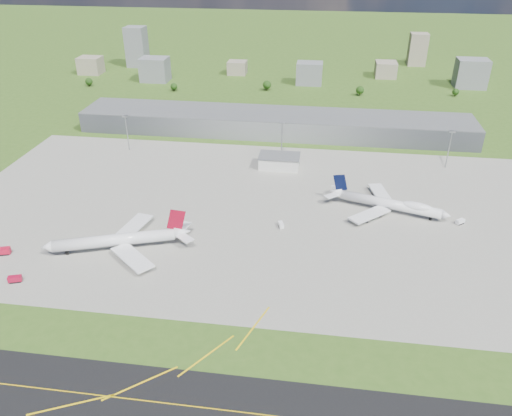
# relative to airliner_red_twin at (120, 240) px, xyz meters

# --- Properties ---
(ground) EXTENTS (1400.00, 1400.00, 0.00)m
(ground) POSITION_rel_airliner_red_twin_xyz_m (57.93, 158.31, -5.23)
(ground) COLOR #38591C
(ground) RESTS_ON ground
(apron) EXTENTS (360.00, 190.00, 0.08)m
(apron) POSITION_rel_airliner_red_twin_xyz_m (67.93, 48.31, -5.19)
(apron) COLOR gray
(apron) RESTS_ON ground
(terminal) EXTENTS (300.00, 42.00, 15.00)m
(terminal) POSITION_rel_airliner_red_twin_xyz_m (57.93, 173.31, 2.27)
(terminal) COLOR slate
(terminal) RESTS_ON ground
(ops_building) EXTENTS (26.00, 16.00, 8.00)m
(ops_building) POSITION_rel_airliner_red_twin_xyz_m (67.93, 108.31, -1.23)
(ops_building) COLOR silver
(ops_building) RESTS_ON ground
(mast_west) EXTENTS (3.50, 2.00, 25.90)m
(mast_west) POSITION_rel_airliner_red_twin_xyz_m (-42.07, 123.31, 12.48)
(mast_west) COLOR gray
(mast_west) RESTS_ON ground
(mast_center) EXTENTS (3.50, 2.00, 25.90)m
(mast_center) POSITION_rel_airliner_red_twin_xyz_m (67.93, 123.31, 12.48)
(mast_center) COLOR gray
(mast_center) RESTS_ON ground
(mast_east) EXTENTS (3.50, 2.00, 25.90)m
(mast_east) POSITION_rel_airliner_red_twin_xyz_m (177.93, 123.31, 12.48)
(mast_east) COLOR gray
(mast_east) RESTS_ON ground
(airliner_red_twin) EXTENTS (69.34, 52.69, 19.62)m
(airliner_red_twin) POSITION_rel_airliner_red_twin_xyz_m (0.00, 0.00, 0.00)
(airliner_red_twin) COLOR white
(airliner_red_twin) RESTS_ON ground
(airliner_blue_quad) EXTENTS (66.07, 50.72, 17.64)m
(airliner_blue_quad) POSITION_rel_airliner_red_twin_xyz_m (135.06, 56.79, -0.32)
(airliner_blue_quad) COLOR white
(airliner_blue_quad) RESTS_ON ground
(fire_truck) EXTENTS (8.56, 5.29, 3.56)m
(fire_truck) POSITION_rel_airliner_red_twin_xyz_m (-55.87, -12.80, -3.45)
(fire_truck) COLOR red
(fire_truck) RESTS_ON ground
(crash_tender) EXTENTS (6.26, 4.28, 3.04)m
(crash_tender) POSITION_rel_airliner_red_twin_xyz_m (-37.36, -32.19, -3.71)
(crash_tender) COLOR #A10B2A
(crash_tender) RESTS_ON ground
(tug_yellow) EXTENTS (3.60, 3.92, 1.72)m
(tug_yellow) POSITION_rel_airliner_red_twin_xyz_m (27.39, 13.42, -4.33)
(tug_yellow) COLOR orange
(tug_yellow) RESTS_ON ground
(van_white_near) EXTENTS (3.76, 5.64, 2.63)m
(van_white_near) POSITION_rel_airliner_red_twin_xyz_m (76.50, 31.48, -3.90)
(van_white_near) COLOR white
(van_white_near) RESTS_ON ground
(van_white_far) EXTENTS (5.41, 4.94, 2.58)m
(van_white_far) POSITION_rel_airliner_red_twin_xyz_m (171.74, 48.42, -3.92)
(van_white_far) COLOR white
(van_white_far) RESTS_ON ground
(bldg_far_w) EXTENTS (24.00, 20.00, 18.00)m
(bldg_far_w) POSITION_rel_airliner_red_twin_xyz_m (-162.07, 328.31, 3.77)
(bldg_far_w) COLOR gray
(bldg_far_w) RESTS_ON ground
(bldg_w) EXTENTS (28.00, 22.00, 24.00)m
(bldg_w) POSITION_rel_airliner_red_twin_xyz_m (-82.07, 308.31, 6.77)
(bldg_w) COLOR slate
(bldg_w) RESTS_ON ground
(bldg_cw) EXTENTS (20.00, 18.00, 14.00)m
(bldg_cw) POSITION_rel_airliner_red_twin_xyz_m (-2.07, 348.31, 1.77)
(bldg_cw) COLOR gray
(bldg_cw) RESTS_ON ground
(bldg_c) EXTENTS (26.00, 20.00, 22.00)m
(bldg_c) POSITION_rel_airliner_red_twin_xyz_m (77.93, 318.31, 5.77)
(bldg_c) COLOR slate
(bldg_c) RESTS_ON ground
(bldg_ce) EXTENTS (22.00, 24.00, 16.00)m
(bldg_ce) POSITION_rel_airliner_red_twin_xyz_m (157.93, 358.31, 2.77)
(bldg_ce) COLOR gray
(bldg_ce) RESTS_ON ground
(bldg_e) EXTENTS (30.00, 22.00, 28.00)m
(bldg_e) POSITION_rel_airliner_red_twin_xyz_m (237.93, 328.31, 8.77)
(bldg_e) COLOR slate
(bldg_e) RESTS_ON ground
(bldg_tall_w) EXTENTS (22.00, 20.00, 44.00)m
(bldg_tall_w) POSITION_rel_airliner_red_twin_xyz_m (-122.07, 368.31, 16.77)
(bldg_tall_w) COLOR slate
(bldg_tall_w) RESTS_ON ground
(bldg_tall_e) EXTENTS (20.00, 18.00, 36.00)m
(bldg_tall_e) POSITION_rel_airliner_red_twin_xyz_m (197.93, 418.31, 12.77)
(bldg_tall_e) COLOR gray
(bldg_tall_e) RESTS_ON ground
(tree_far_w) EXTENTS (7.20, 7.20, 8.80)m
(tree_far_w) POSITION_rel_airliner_red_twin_xyz_m (-142.07, 278.31, -0.04)
(tree_far_w) COLOR #382314
(tree_far_w) RESTS_ON ground
(tree_w) EXTENTS (6.75, 6.75, 8.25)m
(tree_w) POSITION_rel_airliner_red_twin_xyz_m (-52.07, 273.31, -0.37)
(tree_w) COLOR #382314
(tree_w) RESTS_ON ground
(tree_c) EXTENTS (8.10, 8.10, 9.90)m
(tree_c) POSITION_rel_airliner_red_twin_xyz_m (37.93, 288.31, 0.61)
(tree_c) COLOR #382314
(tree_c) RESTS_ON ground
(tree_e) EXTENTS (7.65, 7.65, 9.35)m
(tree_e) POSITION_rel_airliner_red_twin_xyz_m (127.93, 283.31, 0.28)
(tree_e) COLOR #382314
(tree_e) RESTS_ON ground
(tree_far_e) EXTENTS (6.30, 6.30, 7.70)m
(tree_far_e) POSITION_rel_airliner_red_twin_xyz_m (217.93, 293.31, -0.69)
(tree_far_e) COLOR #382314
(tree_far_e) RESTS_ON ground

